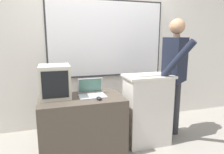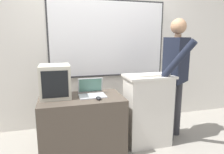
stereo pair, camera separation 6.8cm
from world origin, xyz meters
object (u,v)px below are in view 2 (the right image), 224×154
Objects in this scene: wireless_keyboard at (152,75)px; computer_mouse_by_keyboard at (168,74)px; laptop at (91,90)px; lectern_podium at (148,110)px; side_desk at (82,125)px; person_presenter at (176,72)px; computer_mouse_by_laptop at (99,98)px; crt_monitor at (55,81)px.

wireless_keyboard is 0.23m from computer_mouse_by_keyboard.
lectern_podium is at bearing -7.36° from laptop.
wireless_keyboard is at bearing -4.60° from side_desk.
side_desk is at bearing 146.50° from person_presenter.
person_presenter is 4.06× the size of wireless_keyboard.
laptop is at bearing 101.62° from computer_mouse_by_laptop.
side_desk is 2.44× the size of wireless_keyboard.
wireless_keyboard is 1.05× the size of crt_monitor.
person_presenter is at bearing 26.98° from computer_mouse_by_keyboard.
crt_monitor is (-1.61, 0.06, -0.06)m from person_presenter.
laptop is 0.23m from computer_mouse_by_laptop.
wireless_keyboard reaches higher than side_desk.
wireless_keyboard is at bearing -7.80° from crt_monitor.
wireless_keyboard is 4.13× the size of computer_mouse_by_laptop.
lectern_podium is 0.94× the size of side_desk.
crt_monitor reaches higher than side_desk.
person_presenter is 0.42m from wireless_keyboard.
crt_monitor is at bearing 162.87° from side_desk.
lectern_podium is at bearing 10.60° from computer_mouse_by_laptop.
crt_monitor is (-1.20, 0.16, -0.04)m from wireless_keyboard.
computer_mouse_by_keyboard is at bearing 172.07° from person_presenter.
laptop reaches higher than side_desk.
side_desk is 1.28m from computer_mouse_by_keyboard.
computer_mouse_by_keyboard is at bearing -7.61° from laptop.
person_presenter is at bearing 14.32° from wireless_keyboard.
side_desk is 1.44m from person_presenter.
computer_mouse_by_laptop is 0.57m from crt_monitor.
side_desk is at bearing 140.18° from computer_mouse_by_laptop.
crt_monitor reaches higher than computer_mouse_by_laptop.
computer_mouse_by_laptop is at bearing -26.90° from crt_monitor.
person_presenter reaches higher than lectern_podium.
person_presenter is 1.19m from laptop.
lectern_podium is 9.47× the size of computer_mouse_by_keyboard.
laptop is 0.83× the size of crt_monitor.
computer_mouse_by_laptop is at bearing 154.33° from person_presenter.
person_presenter is 5.16× the size of laptop.
person_presenter is 1.17m from computer_mouse_by_laptop.
person_presenter reaches higher than side_desk.
person_presenter is at bearing 7.04° from lectern_podium.
lectern_podium is 0.66m from person_presenter.
person_presenter is at bearing 1.41° from side_desk.
laptop is (-1.17, 0.04, -0.19)m from person_presenter.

